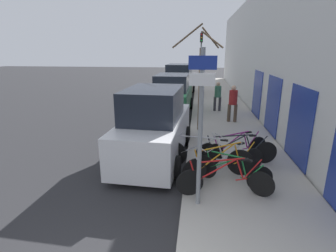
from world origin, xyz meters
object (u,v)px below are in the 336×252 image
Objects in this scene: bicycle_1 at (232,173)px; parked_car_1 at (172,96)px; parked_car_0 at (155,127)px; bicycle_4 at (237,151)px; bicycle_0 at (225,178)px; pedestrian_far at (218,94)px; bicycle_2 at (225,163)px; signpost at (201,123)px; pedestrian_near at (233,101)px; parked_car_2 at (179,81)px; traffic_light at (201,55)px; bicycle_3 at (206,156)px; bicycle_5 at (236,149)px; street_tree at (201,83)px.

bicycle_1 is 8.36m from parked_car_1.
bicycle_1 is at bearing -37.46° from parked_car_0.
bicycle_0 is at bearing 154.66° from bicycle_4.
pedestrian_far is (0.37, 8.74, 0.53)m from bicycle_0.
pedestrian_far is at bearing -15.49° from bicycle_0.
pedestrian_far is at bearing -31.48° from bicycle_2.
signpost reaches higher than pedestrian_near.
traffic_light reaches higher than parked_car_2.
signpost is 2.06m from bicycle_2.
bicycle_1 is at bearing 158.41° from bicycle_4.
bicycle_4 is (0.29, 1.37, 0.03)m from bicycle_1.
pedestrian_near is (1.32, 5.33, 0.56)m from bicycle_3.
bicycle_1 is 2.97m from parked_car_0.
bicycle_5 is (0.03, 0.25, -0.01)m from bicycle_4.
bicycle_4 is (0.42, 0.91, -0.01)m from bicycle_2.
parked_car_0 is at bearing -97.10° from traffic_light.
parked_car_2 is at bearing 115.85° from pedestrian_near.
pedestrian_near is (0.72, 6.18, 0.61)m from bicycle_1.
bicycle_4 is at bearing -90.46° from pedestrian_near.
bicycle_5 is 0.42× the size of parked_car_0.
bicycle_2 is 7.88m from parked_car_1.
bicycle_4 is 3.87m from street_tree.
signpost is 1.87× the size of bicycle_1.
pedestrian_near is (0.41, 4.57, 0.59)m from bicycle_5.
bicycle_0 is at bearing -44.81° from parked_car_0.
bicycle_0 is 8.64m from parked_car_1.
bicycle_5 is 0.44× the size of traffic_light.
traffic_light is at bearing 89.82° from street_tree.
bicycle_4 is at bearing -85.06° from traffic_light.
signpost is at bearing 143.90° from bicycle_4.
pedestrian_near is (0.44, 4.82, 0.58)m from bicycle_4.
bicycle_2 is at bearing -31.48° from parked_car_0.
parked_car_0 reaches higher than pedestrian_near.
pedestrian_near is at bearing -14.84° from bicycle_4.
bicycle_2 reaches higher than bicycle_0.
signpost is 1.66m from bicycle_0.
bicycle_5 is 6.93m from parked_car_1.
street_tree reaches higher than parked_car_1.
parked_car_0 reaches higher than bicycle_5.
pedestrian_far is 5.62m from traffic_light.
bicycle_5 is at bearing -36.80° from bicycle_3.
parked_car_0 is (-2.09, 1.45, 0.48)m from bicycle_2.
signpost is 1.88m from bicycle_1.
pedestrian_far is (2.40, 6.49, 0.03)m from parked_car_0.
bicycle_5 is 12.26m from traffic_light.
bicycle_1 is (0.82, 0.86, -1.47)m from signpost.
parked_car_1 is at bearing 152.87° from pedestrian_near.
street_tree reaches higher than pedestrian_far.
bicycle_0 is 14.16m from traffic_light.
traffic_light reaches higher than bicycle_2.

